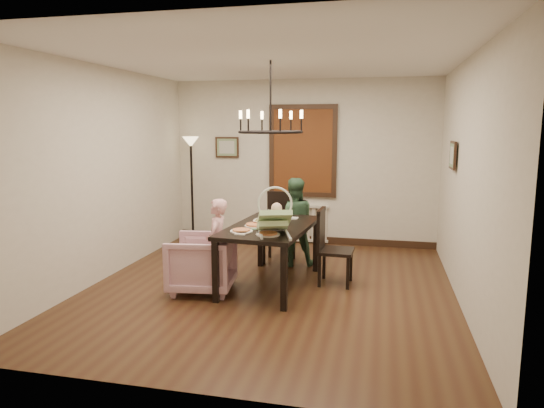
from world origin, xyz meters
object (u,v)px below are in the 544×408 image
at_px(elderly_woman, 217,251).
at_px(baby_bouncer, 274,219).
at_px(chair_far, 279,227).
at_px(dining_table, 271,232).
at_px(armchair, 202,263).
at_px(drinking_glass, 275,217).
at_px(floor_lamp, 192,191).
at_px(seated_man, 294,229).
at_px(chair_right, 336,247).

xyz_separation_m(elderly_woman, baby_bouncer, (0.80, -0.29, 0.51)).
relative_size(chair_far, elderly_woman, 1.12).
xyz_separation_m(dining_table, armchair, (-0.78, -0.39, -0.35)).
bearing_deg(armchair, dining_table, 108.84).
distance_m(baby_bouncer, drinking_glass, 0.70).
distance_m(dining_table, floor_lamp, 2.78).
xyz_separation_m(dining_table, seated_man, (0.12, 0.98, -0.16)).
bearing_deg(seated_man, chair_right, 115.83).
bearing_deg(dining_table, chair_far, 101.54).
height_order(chair_far, drinking_glass, chair_far).
xyz_separation_m(chair_right, armchair, (-1.59, -0.63, -0.14)).
distance_m(chair_right, floor_lamp, 3.26).
distance_m(chair_far, chair_right, 1.26).
height_order(armchair, drinking_glass, drinking_glass).
distance_m(dining_table, baby_bouncer, 0.61).
distance_m(baby_bouncer, floor_lamp, 3.27).
distance_m(chair_far, elderly_woman, 1.42).
bearing_deg(drinking_glass, floor_lamp, 135.35).
relative_size(armchair, floor_lamp, 0.43).
bearing_deg(baby_bouncer, floor_lamp, 110.50).
xyz_separation_m(chair_far, elderly_woman, (-0.51, -1.33, -0.06)).
height_order(baby_bouncer, floor_lamp, floor_lamp).
height_order(elderly_woman, seated_man, seated_man).
relative_size(armchair, seated_man, 0.73).
relative_size(chair_right, baby_bouncer, 1.68).
bearing_deg(floor_lamp, dining_table, -47.21).
relative_size(seated_man, floor_lamp, 0.59).
bearing_deg(chair_far, seated_man, -25.40).
bearing_deg(chair_right, chair_far, 49.71).
xyz_separation_m(dining_table, chair_far, (-0.12, 1.10, -0.17)).
xyz_separation_m(chair_right, baby_bouncer, (-0.65, -0.76, 0.48)).
bearing_deg(dining_table, armchair, -148.35).
xyz_separation_m(chair_right, drinking_glass, (-0.79, -0.08, 0.37)).
xyz_separation_m(drinking_glass, floor_lamp, (-1.90, 1.88, 0.04)).
bearing_deg(armchair, chair_far, 148.40).
bearing_deg(seated_man, floor_lamp, -44.92).
xyz_separation_m(elderly_woman, drinking_glass, (0.65, 0.39, 0.39)).
bearing_deg(dining_table, drinking_glass, 89.23).
relative_size(dining_table, chair_far, 1.67).
xyz_separation_m(elderly_woman, floor_lamp, (-1.25, 2.26, 0.43)).
distance_m(elderly_woman, floor_lamp, 2.62).
height_order(chair_right, elderly_woman, chair_right).
bearing_deg(chair_right, armchair, 114.09).
bearing_deg(baby_bouncer, dining_table, 88.88).
xyz_separation_m(chair_far, baby_bouncer, (0.28, -1.62, 0.45)).
distance_m(armchair, drinking_glass, 1.10).
xyz_separation_m(baby_bouncer, floor_lamp, (-2.04, 2.56, -0.08)).
xyz_separation_m(dining_table, chair_right, (0.80, 0.24, -0.20)).
bearing_deg(floor_lamp, chair_far, -28.02).
distance_m(seated_man, floor_lamp, 2.29).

